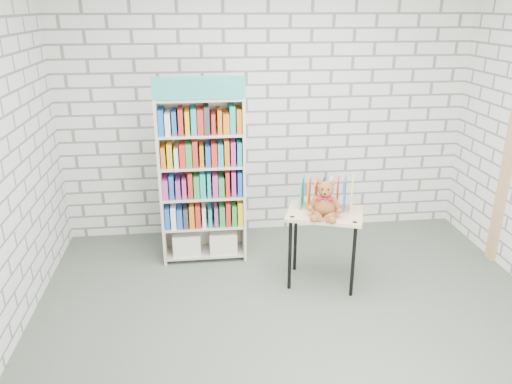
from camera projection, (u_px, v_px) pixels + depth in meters
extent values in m
plane|color=#4D584B|center=(299.00, 328.00, 4.11)|extent=(4.50, 4.50, 0.00)
cube|color=silver|center=(267.00, 111.00, 5.47)|extent=(4.50, 0.02, 2.80)
cube|color=silver|center=(424.00, 339.00, 1.76)|extent=(4.50, 0.02, 2.80)
cube|color=beige|center=(161.00, 183.00, 4.94)|extent=(0.03, 0.33, 1.69)
cube|color=beige|center=(243.00, 180.00, 5.03)|extent=(0.03, 0.33, 1.69)
cube|color=beige|center=(202.00, 176.00, 5.13)|extent=(0.85, 0.02, 1.69)
cube|color=teal|center=(199.00, 88.00, 4.50)|extent=(0.85, 0.02, 0.21)
cube|color=beige|center=(205.00, 251.00, 5.26)|extent=(0.79, 0.31, 0.02)
cube|color=beige|center=(204.00, 224.00, 5.15)|extent=(0.79, 0.31, 0.02)
cube|color=beige|center=(203.00, 195.00, 5.04)|extent=(0.79, 0.31, 0.02)
cube|color=beige|center=(202.00, 165.00, 4.92)|extent=(0.79, 0.31, 0.02)
cube|color=beige|center=(201.00, 133.00, 4.81)|extent=(0.79, 0.31, 0.02)
cube|color=beige|center=(199.00, 98.00, 4.69)|extent=(0.79, 0.31, 0.02)
cube|color=silver|center=(187.00, 242.00, 5.20)|extent=(0.28, 0.27, 0.23)
cube|color=silver|center=(223.00, 240.00, 5.24)|extent=(0.28, 0.27, 0.23)
cube|color=orange|center=(204.00, 213.00, 5.10)|extent=(0.79, 0.27, 0.23)
cube|color=#BF338C|center=(203.00, 184.00, 4.98)|extent=(0.79, 0.27, 0.23)
cube|color=#19A5B2|center=(201.00, 153.00, 4.87)|extent=(0.79, 0.27, 0.23)
cube|color=white|center=(200.00, 121.00, 4.76)|extent=(0.79, 0.27, 0.23)
cube|color=#D9B682|center=(325.00, 214.00, 4.55)|extent=(0.79, 0.66, 0.03)
cylinder|color=black|center=(290.00, 255.00, 4.57)|extent=(0.03, 0.03, 0.70)
cylinder|color=black|center=(295.00, 238.00, 4.90)|extent=(0.03, 0.03, 0.70)
cylinder|color=black|center=(353.00, 261.00, 4.46)|extent=(0.03, 0.03, 0.70)
cylinder|color=black|center=(354.00, 244.00, 4.79)|extent=(0.03, 0.03, 0.70)
cylinder|color=black|center=(292.00, 217.00, 4.45)|extent=(0.05, 0.05, 0.01)
cylinder|color=black|center=(355.00, 222.00, 4.34)|extent=(0.05, 0.05, 0.01)
cube|color=teal|center=(302.00, 192.00, 4.64)|extent=(0.08, 0.20, 0.28)
cube|color=orange|center=(309.00, 192.00, 4.63)|extent=(0.08, 0.20, 0.28)
cube|color=#FF511B|center=(316.00, 193.00, 4.62)|extent=(0.08, 0.20, 0.28)
cube|color=black|center=(323.00, 193.00, 4.60)|extent=(0.08, 0.20, 0.28)
cube|color=white|center=(330.00, 194.00, 4.59)|extent=(0.08, 0.20, 0.28)
cube|color=red|center=(337.00, 194.00, 4.58)|extent=(0.08, 0.20, 0.28)
cube|color=#2C50A7|center=(345.00, 195.00, 4.56)|extent=(0.08, 0.20, 0.28)
cube|color=#F2E050|center=(352.00, 195.00, 4.55)|extent=(0.08, 0.20, 0.28)
ellipsoid|color=brown|center=(325.00, 205.00, 4.43)|extent=(0.20, 0.17, 0.20)
sphere|color=brown|center=(326.00, 189.00, 4.37)|extent=(0.14, 0.14, 0.14)
sphere|color=brown|center=(320.00, 182.00, 4.38)|extent=(0.05, 0.05, 0.05)
sphere|color=brown|center=(332.00, 183.00, 4.36)|extent=(0.05, 0.05, 0.05)
sphere|color=brown|center=(325.00, 194.00, 4.33)|extent=(0.06, 0.06, 0.06)
sphere|color=black|center=(323.00, 189.00, 4.32)|extent=(0.02, 0.02, 0.02)
sphere|color=black|center=(328.00, 190.00, 4.31)|extent=(0.02, 0.02, 0.02)
sphere|color=black|center=(325.00, 194.00, 4.30)|extent=(0.02, 0.02, 0.02)
cylinder|color=brown|center=(314.00, 202.00, 4.43)|extent=(0.10, 0.11, 0.14)
cylinder|color=brown|center=(337.00, 204.00, 4.39)|extent=(0.11, 0.08, 0.14)
sphere|color=brown|center=(310.00, 208.00, 4.44)|extent=(0.06, 0.06, 0.06)
sphere|color=brown|center=(339.00, 211.00, 4.39)|extent=(0.06, 0.06, 0.06)
cylinder|color=brown|center=(317.00, 215.00, 4.38)|extent=(0.06, 0.15, 0.08)
cylinder|color=brown|center=(330.00, 217.00, 4.35)|extent=(0.14, 0.16, 0.08)
sphere|color=brown|center=(314.00, 219.00, 4.32)|extent=(0.07, 0.07, 0.07)
sphere|color=brown|center=(332.00, 220.00, 4.29)|extent=(0.07, 0.07, 0.07)
cone|color=#BF0B31|center=(321.00, 198.00, 4.36)|extent=(0.07, 0.07, 0.05)
cone|color=#BF0B31|center=(329.00, 199.00, 4.34)|extent=(0.07, 0.07, 0.05)
sphere|color=#BF0B31|center=(325.00, 199.00, 4.35)|extent=(0.03, 0.03, 0.03)
cube|color=tan|center=(507.00, 163.00, 4.87)|extent=(0.05, 0.12, 2.10)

